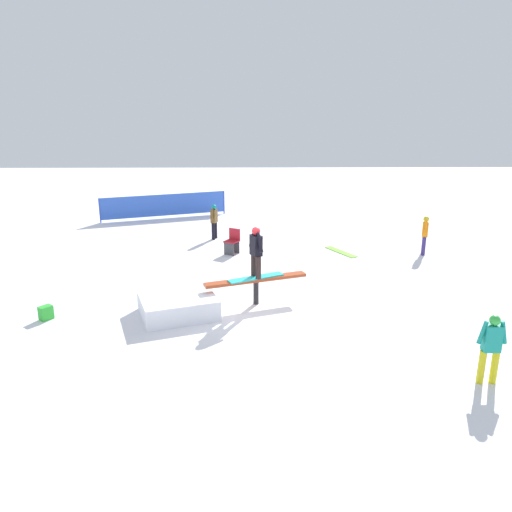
{
  "coord_description": "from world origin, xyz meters",
  "views": [
    {
      "loc": [
        -0.17,
        -12.21,
        5.02
      ],
      "look_at": [
        0.0,
        0.0,
        1.32
      ],
      "focal_mm": 35.0,
      "sensor_mm": 36.0,
      "label": 1
    }
  ],
  "objects_px": {
    "folding_chair": "(232,242)",
    "backpack_on_snow": "(46,313)",
    "bystander_teal": "(491,345)",
    "bystander_brown": "(214,220)",
    "bystander_orange": "(425,233)",
    "rail_feature": "(256,282)",
    "loose_snowboard_lime": "(341,252)",
    "main_rider_on_rail": "(256,253)"
  },
  "relations": [
    {
      "from": "folding_chair",
      "to": "backpack_on_snow",
      "type": "bearing_deg",
      "value": -97.74
    },
    {
      "from": "folding_chair",
      "to": "backpack_on_snow",
      "type": "xyz_separation_m",
      "value": [
        -4.38,
        -5.58,
        -0.24
      ]
    },
    {
      "from": "bystander_teal",
      "to": "bystander_brown",
      "type": "relative_size",
      "value": 1.01
    },
    {
      "from": "bystander_orange",
      "to": "folding_chair",
      "type": "bearing_deg",
      "value": 106.65
    },
    {
      "from": "bystander_brown",
      "to": "rail_feature",
      "type": "bearing_deg",
      "value": 30.5
    },
    {
      "from": "loose_snowboard_lime",
      "to": "folding_chair",
      "type": "distance_m",
      "value": 3.88
    },
    {
      "from": "main_rider_on_rail",
      "to": "loose_snowboard_lime",
      "type": "bearing_deg",
      "value": 30.9
    },
    {
      "from": "folding_chair",
      "to": "backpack_on_snow",
      "type": "relative_size",
      "value": 2.59
    },
    {
      "from": "bystander_brown",
      "to": "backpack_on_snow",
      "type": "height_order",
      "value": "bystander_brown"
    },
    {
      "from": "bystander_orange",
      "to": "main_rider_on_rail",
      "type": "bearing_deg",
      "value": 145.28
    },
    {
      "from": "bystander_brown",
      "to": "bystander_orange",
      "type": "bearing_deg",
      "value": 91.06
    },
    {
      "from": "bystander_teal",
      "to": "bystander_orange",
      "type": "distance_m",
      "value": 8.61
    },
    {
      "from": "bystander_orange",
      "to": "folding_chair",
      "type": "height_order",
      "value": "bystander_orange"
    },
    {
      "from": "rail_feature",
      "to": "bystander_teal",
      "type": "bearing_deg",
      "value": -62.5
    },
    {
      "from": "rail_feature",
      "to": "bystander_orange",
      "type": "distance_m",
      "value": 7.44
    },
    {
      "from": "bystander_brown",
      "to": "backpack_on_snow",
      "type": "distance_m",
      "value": 8.46
    },
    {
      "from": "bystander_brown",
      "to": "folding_chair",
      "type": "distance_m",
      "value": 2.21
    },
    {
      "from": "backpack_on_snow",
      "to": "bystander_orange",
      "type": "bearing_deg",
      "value": 154.51
    },
    {
      "from": "bystander_teal",
      "to": "bystander_orange",
      "type": "xyz_separation_m",
      "value": [
        1.65,
        8.45,
        -0.01
      ]
    },
    {
      "from": "main_rider_on_rail",
      "to": "loose_snowboard_lime",
      "type": "xyz_separation_m",
      "value": [
        3.09,
        4.77,
        -1.38
      ]
    },
    {
      "from": "folding_chair",
      "to": "backpack_on_snow",
      "type": "height_order",
      "value": "folding_chair"
    },
    {
      "from": "rail_feature",
      "to": "bystander_orange",
      "type": "relative_size",
      "value": 1.98
    },
    {
      "from": "bystander_brown",
      "to": "bystander_orange",
      "type": "height_order",
      "value": "same"
    },
    {
      "from": "bystander_teal",
      "to": "loose_snowboard_lime",
      "type": "relative_size",
      "value": 0.91
    },
    {
      "from": "bystander_orange",
      "to": "backpack_on_snow",
      "type": "xyz_separation_m",
      "value": [
        -11.07,
        -5.4,
        -0.59
      ]
    },
    {
      "from": "bystander_teal",
      "to": "folding_chair",
      "type": "relative_size",
      "value": 1.57
    },
    {
      "from": "bystander_teal",
      "to": "main_rider_on_rail",
      "type": "bearing_deg",
      "value": 137.79
    },
    {
      "from": "folding_chair",
      "to": "backpack_on_snow",
      "type": "distance_m",
      "value": 7.1
    },
    {
      "from": "main_rider_on_rail",
      "to": "bystander_brown",
      "type": "height_order",
      "value": "main_rider_on_rail"
    },
    {
      "from": "bystander_brown",
      "to": "backpack_on_snow",
      "type": "relative_size",
      "value": 4.0
    },
    {
      "from": "main_rider_on_rail",
      "to": "backpack_on_snow",
      "type": "distance_m",
      "value": 5.36
    },
    {
      "from": "loose_snowboard_lime",
      "to": "rail_feature",
      "type": "bearing_deg",
      "value": -61.68
    },
    {
      "from": "rail_feature",
      "to": "folding_chair",
      "type": "bearing_deg",
      "value": 79.56
    },
    {
      "from": "bystander_teal",
      "to": "rail_feature",
      "type": "bearing_deg",
      "value": 137.79
    },
    {
      "from": "bystander_orange",
      "to": "loose_snowboard_lime",
      "type": "bearing_deg",
      "value": 102.44
    },
    {
      "from": "main_rider_on_rail",
      "to": "folding_chair",
      "type": "bearing_deg",
      "value": 73.13
    },
    {
      "from": "rail_feature",
      "to": "bystander_brown",
      "type": "height_order",
      "value": "bystander_brown"
    },
    {
      "from": "loose_snowboard_lime",
      "to": "folding_chair",
      "type": "xyz_separation_m",
      "value": [
        -3.86,
        -0.11,
        0.4
      ]
    },
    {
      "from": "bystander_orange",
      "to": "loose_snowboard_lime",
      "type": "xyz_separation_m",
      "value": [
        -2.84,
        0.28,
        -0.75
      ]
    },
    {
      "from": "main_rider_on_rail",
      "to": "folding_chair",
      "type": "relative_size",
      "value": 1.69
    },
    {
      "from": "bystander_teal",
      "to": "folding_chair",
      "type": "height_order",
      "value": "bystander_teal"
    },
    {
      "from": "main_rider_on_rail",
      "to": "folding_chair",
      "type": "height_order",
      "value": "main_rider_on_rail"
    }
  ]
}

